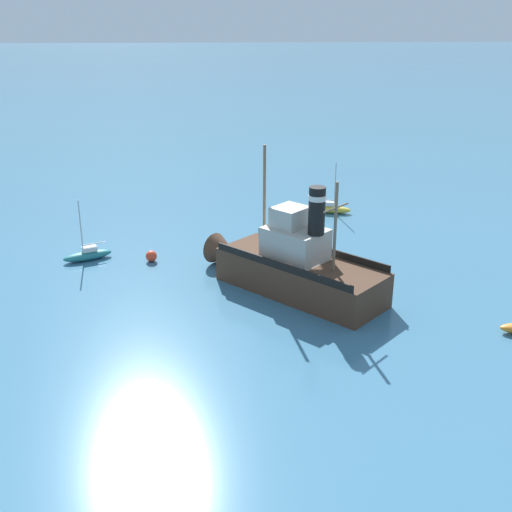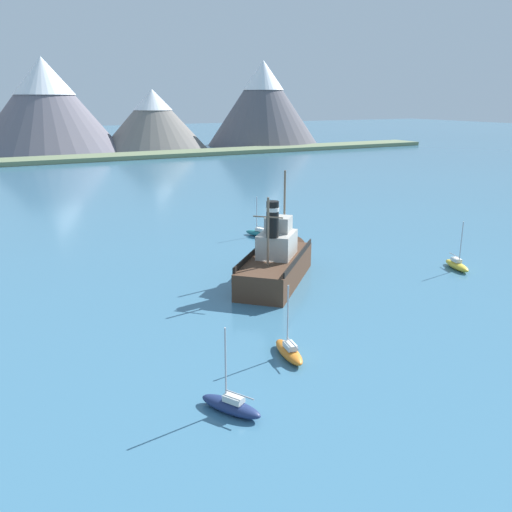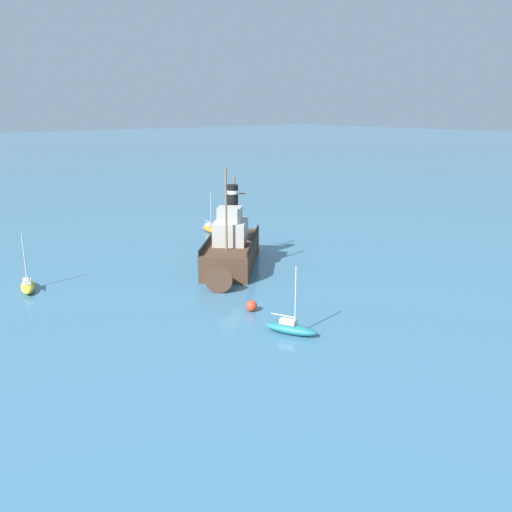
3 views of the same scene
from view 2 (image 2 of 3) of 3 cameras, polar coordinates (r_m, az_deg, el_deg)
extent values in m
plane|color=teal|center=(49.94, 1.66, -2.84)|extent=(600.00, 600.00, 0.00)
cone|color=slate|center=(185.12, -21.29, 14.59)|extent=(45.18, 45.18, 28.31)
cone|color=white|center=(185.21, -21.58, 17.25)|extent=(18.65, 18.65, 11.13)
cone|color=slate|center=(187.04, -10.77, 13.96)|extent=(35.04, 35.04, 19.04)
cone|color=white|center=(186.91, -10.87, 15.87)|extent=(12.83, 12.83, 6.64)
cone|color=#56545B|center=(198.22, 0.76, 15.77)|extent=(39.50, 39.50, 28.84)
cone|color=white|center=(198.35, 0.77, 18.51)|extent=(14.37, 14.37, 9.99)
cube|color=#6B7A56|center=(155.21, -19.37, 9.60)|extent=(240.00, 12.00, 1.20)
cube|color=#4C3323|center=(49.73, 2.05, -1.47)|extent=(11.52, 11.67, 2.40)
cone|color=#4C3323|center=(56.44, 3.86, 0.68)|extent=(3.36, 3.36, 2.35)
cube|color=#B2ADA3|center=(49.54, 2.22, 1.23)|extent=(4.94, 4.96, 2.20)
cube|color=#B2ADA3|center=(49.57, 2.38, 3.38)|extent=(2.97, 2.97, 1.40)
cylinder|color=black|center=(47.29, 1.75, 3.87)|extent=(1.10, 1.10, 3.20)
cylinder|color=silver|center=(47.11, 1.76, 4.94)|extent=(1.16, 1.16, 0.35)
cylinder|color=#75604C|center=(51.58, 3.01, 4.85)|extent=(0.20, 0.20, 7.50)
cylinder|color=#75604C|center=(46.06, 1.27, 2.51)|extent=(0.20, 0.20, 6.00)
cylinder|color=#75604C|center=(45.77, 1.28, 4.12)|extent=(1.95, 1.90, 0.12)
cube|color=black|center=(49.85, -0.34, 0.32)|extent=(8.03, 8.26, 0.50)
cube|color=black|center=(48.84, 4.51, -0.07)|extent=(8.03, 8.26, 0.50)
ellipsoid|color=gold|center=(57.41, 20.39, -0.95)|extent=(2.15, 3.96, 0.70)
cube|color=silver|center=(57.43, 20.34, -0.39)|extent=(0.93, 1.24, 0.36)
cylinder|color=#B7B7BC|center=(56.53, 20.79, 1.33)|extent=(0.10, 0.10, 4.20)
cylinder|color=#B7B7BC|center=(57.66, 20.18, 0.08)|extent=(0.60, 1.75, 0.08)
ellipsoid|color=orange|center=(36.17, 3.48, -10.05)|extent=(1.68, 3.93, 0.70)
cube|color=silver|center=(35.77, 3.62, -9.42)|extent=(0.80, 1.19, 0.36)
cylinder|color=#B7B7BC|center=(35.40, 3.36, -6.29)|extent=(0.10, 0.10, 4.20)
cylinder|color=#B7B7BC|center=(35.27, 3.88, -9.15)|extent=(0.36, 1.79, 0.08)
ellipsoid|color=#23757A|center=(66.56, 0.28, 2.38)|extent=(2.64, 3.90, 0.70)
cube|color=silver|center=(66.32, 0.42, 2.80)|extent=(1.05, 1.27, 0.36)
cylinder|color=#B7B7BC|center=(66.18, 0.07, 4.48)|extent=(0.10, 0.10, 4.20)
cylinder|color=#B7B7BC|center=(66.00, 0.70, 3.07)|extent=(0.85, 1.66, 0.08)
ellipsoid|color=navy|center=(30.43, -2.68, -15.53)|extent=(2.82, 3.85, 0.70)
cube|color=silver|center=(30.05, -2.37, -14.78)|extent=(1.10, 1.27, 0.36)
cylinder|color=#B7B7BC|center=(29.37, -3.23, -11.29)|extent=(0.10, 0.10, 4.20)
cylinder|color=#B7B7BC|center=(29.67, -1.72, -14.39)|extent=(0.95, 1.61, 0.08)
sphere|color=red|center=(62.03, 2.03, 1.42)|extent=(0.87, 0.87, 0.87)
camera|label=1|loc=(48.81, -49.64, 13.60)|focal=45.00mm
camera|label=3|loc=(98.51, 5.72, 15.57)|focal=38.00mm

